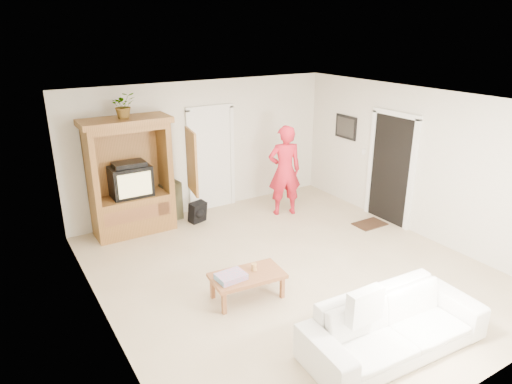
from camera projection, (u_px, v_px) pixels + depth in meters
floor at (290, 270)px, 7.08m from camera, size 6.00×6.00×0.00m
ceiling at (295, 101)px, 6.19m from camera, size 6.00×6.00×0.00m
wall_back at (203, 147)px, 9.04m from camera, size 5.50×0.00×5.50m
wall_front at (482, 285)px, 4.24m from camera, size 5.50×0.00×5.50m
wall_left at (100, 234)px, 5.28m from camera, size 0.00×6.00×6.00m
wall_right at (419, 163)px, 7.99m from camera, size 0.00×6.00×6.00m
armoire at (132, 184)px, 8.12m from camera, size 1.82×1.14×2.10m
door_back at (211, 160)px, 9.18m from camera, size 0.85×0.05×2.04m
doorway_right at (391, 170)px, 8.55m from camera, size 0.05×0.90×2.04m
framed_picture at (346, 127)px, 9.40m from camera, size 0.03×0.60×0.48m
doormat at (370, 224)px, 8.69m from camera, size 0.60×0.40×0.02m
plant at (124, 105)px, 7.60m from camera, size 0.42×0.37×0.44m
man at (285, 171)px, 8.91m from camera, size 0.76×0.62×1.80m
sofa at (394, 325)px, 5.25m from camera, size 2.26×0.99×0.65m
coffee_table at (247, 277)px, 6.25m from camera, size 1.05×0.64×0.37m
towel at (231, 277)px, 6.10m from camera, size 0.39×0.30×0.08m
candle at (254, 267)px, 6.32m from camera, size 0.08×0.08×0.10m
backpack_black at (198, 212)px, 8.74m from camera, size 0.36×0.27×0.39m
backpack_olive at (170, 201)px, 8.83m from camera, size 0.42×0.33×0.75m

